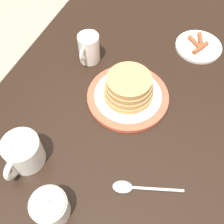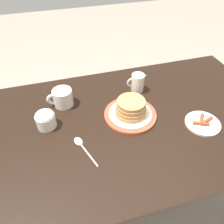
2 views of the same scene
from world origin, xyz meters
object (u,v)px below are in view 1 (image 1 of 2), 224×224
Objects in this scene: creamer_pitcher at (89,48)px; sugar_bowl at (49,206)px; pancake_plate at (129,90)px; side_plate_bacon at (198,46)px; spoon at (134,188)px; coffee_mug at (23,153)px.

sugar_bowl is at bearing 15.52° from creamer_pitcher.
creamer_pitcher is (-0.09, -0.17, 0.02)m from pancake_plate.
sugar_bowl is (0.65, -0.18, 0.03)m from side_plate_bacon.
spoon is at bearing -2.91° from side_plate_bacon.
pancake_plate is 0.33m from coffee_mug.
sugar_bowl reaches higher than pancake_plate.
side_plate_bacon is 1.71× the size of sugar_bowl.
pancake_plate is 0.27m from spoon.
side_plate_bacon is at bearing 177.09° from spoon.
sugar_bowl reaches higher than coffee_mug.
coffee_mug is at bearing -81.98° from spoon.
sugar_bowl reaches higher than side_plate_bacon.
pancake_plate is 0.19m from creamer_pitcher.
coffee_mug is 0.15m from sugar_bowl.
spoon is (-0.12, 0.15, -0.04)m from sugar_bowl.
creamer_pitcher is at bearing -179.06° from coffee_mug.
creamer_pitcher is at bearing -140.47° from spoon.
pancake_plate is 0.37m from sugar_bowl.
side_plate_bacon is 0.36m from creamer_pitcher.
pancake_plate is 2.22× the size of creamer_pitcher.
pancake_plate is 1.42× the size of spoon.
creamer_pitcher reaches higher than spoon.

